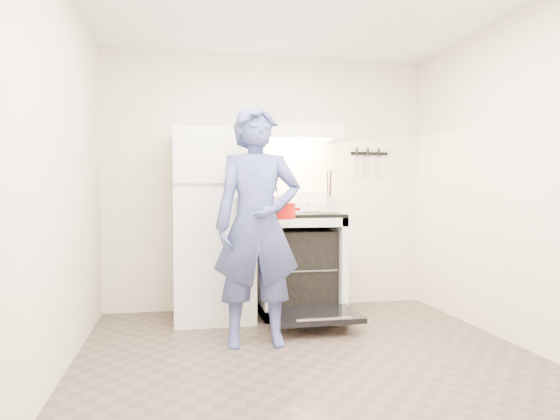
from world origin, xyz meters
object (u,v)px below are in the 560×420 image
Objects in this scene: refrigerator at (213,225)px; dutch_oven at (280,212)px; stove_body at (299,265)px; tea_kettle at (271,198)px; person at (257,226)px.

dutch_oven is at bearing -51.63° from refrigerator.
stove_body is 0.70m from tea_kettle.
tea_kettle is at bearing 135.85° from stove_body.
refrigerator is 0.68m from tea_kettle.
refrigerator reaches higher than dutch_oven.
stove_body is at bearing 60.75° from person.
tea_kettle reaches higher than stove_body.
refrigerator is 1.85× the size of stove_body.
person reaches higher than stove_body.
refrigerator is 0.81m from dutch_oven.
person is at bearing -72.56° from refrigerator.
person reaches higher than tea_kettle.
tea_kettle is 1.17m from person.
refrigerator is 0.95× the size of person.
stove_body is 3.28× the size of tea_kettle.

